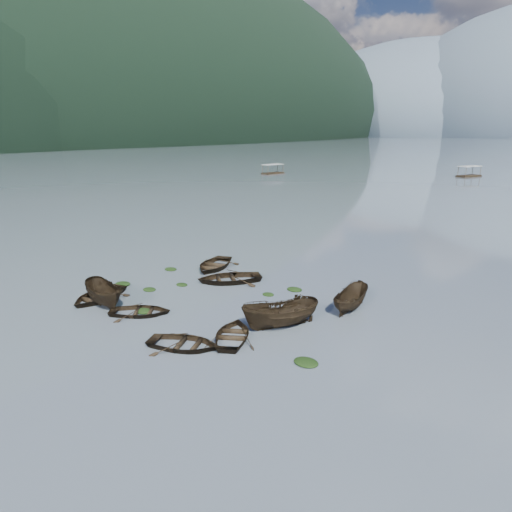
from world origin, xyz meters
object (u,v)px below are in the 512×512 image
Objects in this scene: rowboat_0 at (99,299)px; rowboat_3 at (233,338)px; pontoon_left at (273,174)px; pontoon_centre at (469,177)px.

rowboat_0 is 11.21m from rowboat_3.
rowboat_0 is 91.78m from pontoon_left.
pontoon_centre is at bearing -113.85° from rowboat_3.
pontoon_centre is (-9.88, 103.48, 0.00)m from rowboat_3.
pontoon_left is at bearing -86.39° from rowboat_3.
pontoon_left reaches higher than rowboat_3.
pontoon_centre is (1.30, 104.25, 0.00)m from rowboat_0.
pontoon_left reaches higher than rowboat_0.
pontoon_left is at bearing 106.14° from rowboat_0.
rowboat_0 is at bearing -51.00° from pontoon_left.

